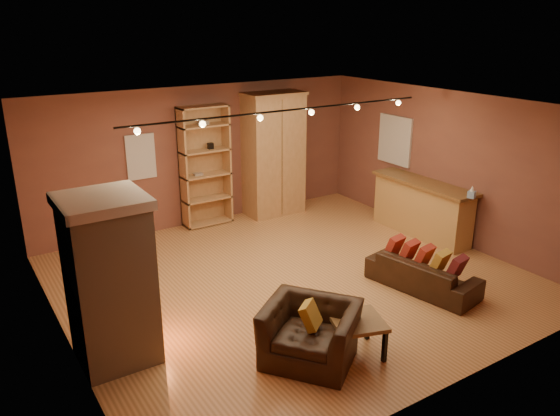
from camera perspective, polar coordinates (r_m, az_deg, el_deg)
floor at (r=8.97m, az=1.33°, el=-7.43°), size 7.00×7.00×0.00m
ceiling at (r=8.12m, az=1.48°, el=10.54°), size 7.00×7.00×0.00m
back_wall at (r=11.18m, az=-8.00°, el=5.45°), size 7.00×0.02×2.80m
left_wall at (r=7.21m, az=-22.39°, el=-3.65°), size 0.02×6.50×2.80m
right_wall at (r=10.72m, az=17.14°, el=4.19°), size 0.02×6.50×2.80m
fireplace at (r=6.88m, az=-17.29°, el=-7.22°), size 1.01×0.98×2.12m
back_window at (r=10.67m, az=-14.35°, el=5.20°), size 0.56×0.04×0.86m
bookcase at (r=11.08m, az=-7.96°, el=4.46°), size 1.00×0.39×2.43m
armoire at (r=11.59m, az=-0.67°, el=5.65°), size 1.28×0.72×2.60m
bar_counter at (r=10.92m, az=14.56°, el=0.02°), size 0.60×2.25×1.08m
tissue_box at (r=10.00m, az=19.41°, el=1.50°), size 0.15×0.15×0.22m
right_window at (r=11.57m, az=11.91°, el=6.96°), size 0.05×0.90×1.00m
loveseat at (r=8.80m, az=14.73°, el=-6.05°), size 0.83×1.81×0.74m
armchair at (r=6.82m, az=3.20°, el=-12.03°), size 1.25×1.33×0.97m
coffee_table at (r=7.03m, az=8.08°, el=-11.96°), size 0.79×0.79×0.48m
track_rail at (r=8.30m, az=0.69°, el=9.94°), size 5.20×0.09×0.13m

